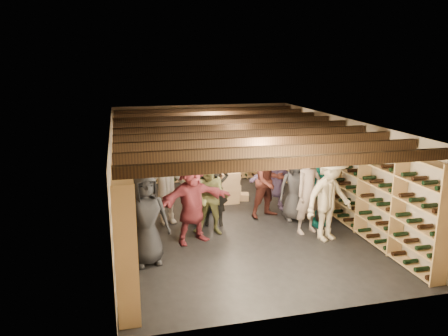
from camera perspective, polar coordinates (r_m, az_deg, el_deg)
name	(u,v)px	position (r m, az deg, el deg)	size (l,w,h in m)	color
ground	(235,222)	(10.49, 1.47, -7.07)	(8.00, 8.00, 0.00)	black
walls	(235,173)	(10.12, 1.51, -0.71)	(5.52, 8.02, 2.40)	tan
ceiling	(236,122)	(9.89, 1.56, 6.03)	(5.50, 8.00, 0.01)	beige
ceiling_joists	(236,128)	(9.91, 1.55, 5.23)	(5.40, 7.12, 0.18)	black
wine_rack_left	(122,186)	(9.83, -13.13, -2.29)	(0.32, 7.50, 2.15)	tan
wine_rack_right	(336,172)	(11.09, 14.44, -0.53)	(0.32, 7.50, 2.15)	tan
wine_rack_back	(204,148)	(13.79, -2.64, 2.69)	(4.70, 0.30, 2.15)	tan
crate_stack_left	(230,188)	(11.72, 0.79, -2.60)	(0.50, 0.33, 0.85)	tan
crate_stack_right	(217,188)	(12.32, -0.97, -2.60)	(0.53, 0.38, 0.51)	tan
crate_loose	(240,197)	(12.10, 2.05, -3.75)	(0.50, 0.33, 0.17)	tan
person_0	(146,219)	(8.27, -10.18, -6.52)	(0.88, 0.57, 1.79)	black
person_1	(214,188)	(10.04, -1.27, -2.60)	(0.66, 0.43, 1.80)	black
person_2	(211,197)	(9.54, -1.67, -3.85)	(0.82, 0.64, 1.69)	brown
person_3	(329,197)	(9.46, 13.59, -3.75)	(1.22, 0.70, 1.90)	#C7B598
person_4	(320,190)	(10.27, 12.43, -2.79)	(1.01, 0.42, 1.73)	#158782
person_5	(192,201)	(9.14, -4.18, -4.33)	(1.67, 0.53, 1.80)	maroon
person_6	(203,179)	(10.91, -2.73, -1.42)	(0.85, 0.55, 1.74)	#241F4E
person_7	(308,193)	(9.78, 10.97, -3.26)	(0.66, 0.44, 1.82)	gray
person_8	(269,181)	(10.63, 5.89, -1.74)	(0.88, 0.68, 1.80)	#4D211C
person_9	(167,185)	(10.18, -7.42, -2.19)	(1.23, 0.71, 1.90)	beige
person_10	(196,182)	(10.39, -3.69, -1.79)	(1.11, 0.46, 1.89)	#244E2E
person_11	(276,181)	(11.17, 6.76, -1.65)	(1.44, 0.46, 1.55)	#82679C
person_12	(296,188)	(10.53, 9.33, -2.57)	(0.78, 0.51, 1.60)	#333237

